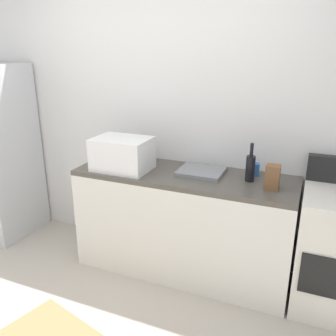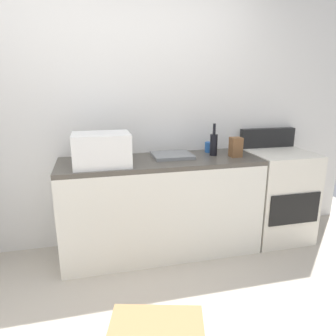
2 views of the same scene
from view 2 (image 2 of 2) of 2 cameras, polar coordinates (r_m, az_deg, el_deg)
wall_back at (r=3.02m, az=-8.61°, el=10.22°), size 5.00×0.10×2.60m
kitchen_counter at (r=2.93m, az=-1.37°, el=-6.97°), size 1.80×0.60×0.90m
stove_oven at (r=3.39m, az=19.27°, el=-4.43°), size 0.60×0.61×1.10m
microwave at (r=2.60m, az=-12.08°, el=3.33°), size 0.46×0.34×0.27m
sink_basin at (r=2.87m, az=0.76°, el=2.35°), size 0.36×0.32×0.03m
wine_bottle at (r=2.95m, az=8.38°, el=4.41°), size 0.07×0.07×0.30m
coffee_mug at (r=3.09m, az=7.52°, el=3.82°), size 0.08×0.08×0.10m
knife_block at (r=2.93m, az=12.33°, el=3.77°), size 0.10×0.10×0.18m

